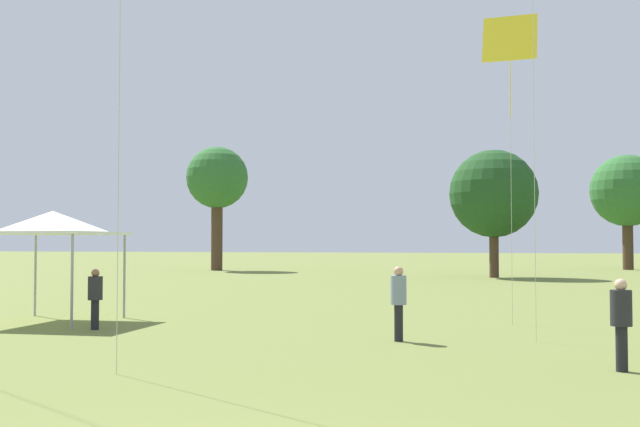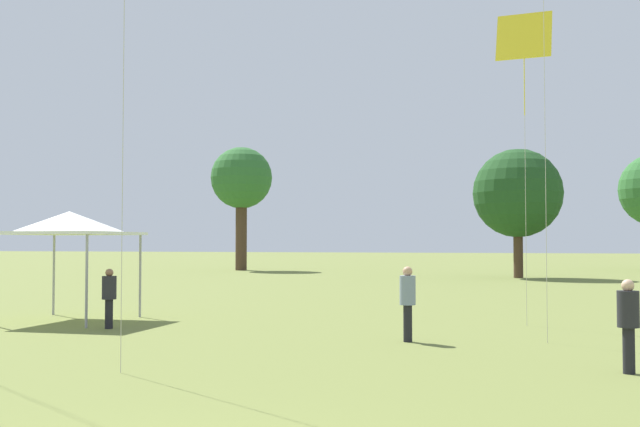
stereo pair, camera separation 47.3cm
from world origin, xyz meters
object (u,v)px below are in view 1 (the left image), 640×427
Objects in this scene: canopy_tent at (53,223)px; distant_tree_2 at (627,191)px; person_standing_0 at (621,317)px; person_standing_3 at (399,297)px; kite_5 at (510,42)px; distant_tree_3 at (217,180)px; distant_tree_0 at (494,194)px; person_standing_1 at (95,294)px.

distant_tree_2 is (22.43, 45.08, 3.54)m from canopy_tent.
canopy_tent is at bearing -33.97° from person_standing_0.
distant_tree_2 reaches higher than person_standing_3.
canopy_tent is 0.39× the size of kite_5.
distant_tree_2 is 32.64m from distant_tree_3.
distant_tree_3 reaches higher than person_standing_0.
distant_tree_0 is (2.16, 31.04, 4.21)m from person_standing_3.
person_standing_1 is 0.17× the size of distant_tree_2.
kite_5 is at bearing -58.08° from distant_tree_3.
person_standing_1 is at bearing -107.93° from distant_tree_0.
kite_5 is (10.27, 3.47, 6.70)m from person_standing_1.
kite_5 is 44.18m from distant_tree_2.
person_standing_3 reaches higher than person_standing_0.
distant_tree_3 is at bearing -75.54° from person_standing_0.
person_standing_1 is 0.16× the size of distant_tree_3.
distant_tree_0 is (-2.01, 34.05, 4.26)m from person_standing_0.
person_standing_3 is at bearing -105.02° from distant_tree_2.
distant_tree_3 is at bearing -0.24° from person_standing_3.
person_standing_0 is at bearing -99.58° from distant_tree_2.
person_standing_0 is 0.17× the size of distant_tree_2.
person_standing_1 is at bearing -73.59° from distant_tree_3.
person_standing_0 is 9.79m from kite_5.
kite_5 reaches higher than person_standing_0.
person_standing_3 is at bearing -157.73° from person_standing_1.
kite_5 is 0.87× the size of distant_tree_3.
person_standing_3 is 31.40m from distant_tree_0.
distant_tree_3 is (-21.40, 34.36, -0.52)m from kite_5.
canopy_tent reaches higher than person_standing_3.
canopy_tent is at bearing -118.87° from kite_5.
distant_tree_2 is (8.44, 49.99, 5.33)m from person_standing_0.
person_standing_1 is 51.00m from distant_tree_2.
person_standing_3 is 0.21× the size of distant_tree_0.
canopy_tent reaches higher than person_standing_0.
distant_tree_3 is (-9.03, 36.44, 4.36)m from canopy_tent.
distant_tree_3 is (-23.02, 41.34, 6.15)m from person_standing_0.
person_standing_1 is 0.47× the size of canopy_tent.
person_standing_1 is 39.91m from distant_tree_3.
canopy_tent is 31.61m from distant_tree_0.
canopy_tent is at bearing -7.33° from person_standing_1.
kite_5 reaches higher than person_standing_1.
distant_tree_0 is 19.08m from distant_tree_2.
kite_5 is 0.91× the size of distant_tree_2.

